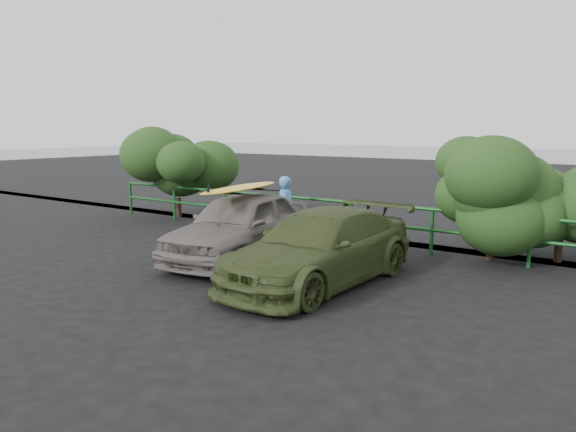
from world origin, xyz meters
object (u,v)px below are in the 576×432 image
object	(u,v)px
guardrail	(315,218)
sedan	(241,226)
surfboard	(240,188)
olive_vehicle	(320,248)
man	(286,210)

from	to	relation	value
guardrail	sedan	size ratio (longest dim) A/B	3.34
sedan	surfboard	size ratio (longest dim) A/B	1.52
guardrail	olive_vehicle	xyz separation A→B (m)	(2.23, -3.32, 0.12)
guardrail	olive_vehicle	world-z (taller)	olive_vehicle
guardrail	sedan	distance (m)	2.73
olive_vehicle	sedan	bearing A→B (deg)	167.64
sedan	man	xyz separation A→B (m)	(-0.21, 1.90, 0.09)
man	surfboard	world-z (taller)	man
sedan	guardrail	bearing A→B (deg)	79.41
sedan	man	distance (m)	1.91
sedan	surfboard	distance (m)	0.80
surfboard	olive_vehicle	bearing A→B (deg)	-23.17
man	guardrail	bearing A→B (deg)	-90.15
olive_vehicle	man	world-z (taller)	man
guardrail	surfboard	xyz separation A→B (m)	(-0.09, -2.72, 0.99)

